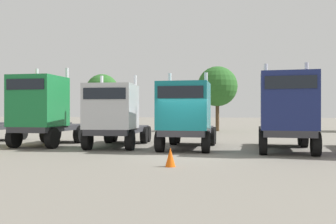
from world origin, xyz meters
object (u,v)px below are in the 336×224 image
object	(u,v)px
semi_truck_silver	(115,115)
traffic_cone_near	(170,157)
semi_truck_teal	(186,115)
semi_truck_navy	(287,112)
semi_truck_green	(43,110)

from	to	relation	value
semi_truck_silver	traffic_cone_near	size ratio (longest dim) A/B	9.48
semi_truck_teal	traffic_cone_near	distance (m)	5.70
semi_truck_silver	semi_truck_navy	world-z (taller)	semi_truck_navy
semi_truck_silver	semi_truck_navy	xyz separation A→B (m)	(8.74, -0.34, 0.16)
semi_truck_silver	semi_truck_navy	distance (m)	8.75
semi_truck_navy	traffic_cone_near	xyz separation A→B (m)	(-4.45, -5.43, -1.58)
semi_truck_silver	semi_truck_teal	size ratio (longest dim) A/B	1.05
semi_truck_silver	semi_truck_navy	bearing A→B (deg)	81.72
semi_truck_silver	semi_truck_navy	size ratio (longest dim) A/B	1.00
semi_truck_navy	traffic_cone_near	world-z (taller)	semi_truck_navy
semi_truck_green	semi_truck_teal	size ratio (longest dim) A/B	0.94
semi_truck_green	semi_truck_navy	world-z (taller)	semi_truck_green
semi_truck_navy	traffic_cone_near	size ratio (longest dim) A/B	9.44
semi_truck_teal	traffic_cone_near	xyz separation A→B (m)	(0.39, -5.52, -1.40)
semi_truck_green	semi_truck_silver	world-z (taller)	semi_truck_green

